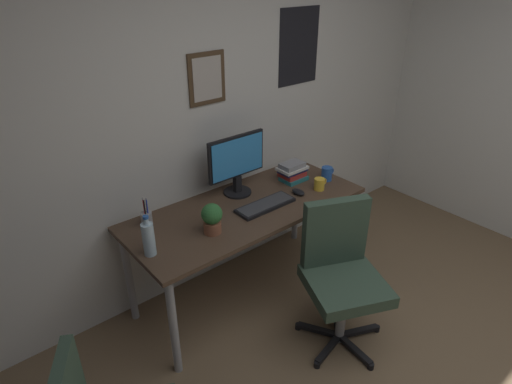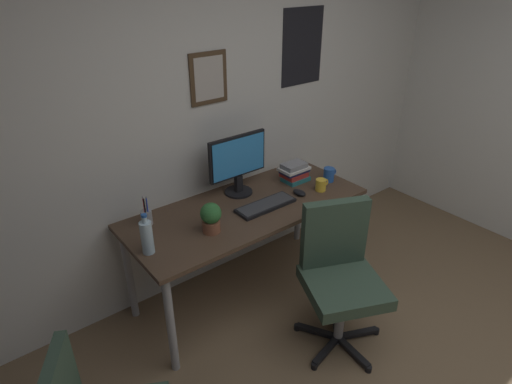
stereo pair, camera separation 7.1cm
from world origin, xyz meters
The scene contains 12 objects.
wall_back centered at (0.00, 2.15, 1.30)m, with size 4.40×0.10×2.60m.
desk centered at (-0.18, 1.72, 0.67)m, with size 1.68×0.70×0.74m.
office_chair centered at (0.02, 1.03, 0.53)m, with size 0.61×0.61×0.95m.
monitor centered at (-0.11, 1.91, 0.98)m, with size 0.46×0.20×0.43m.
keyboard centered at (-0.08, 1.63, 0.76)m, with size 0.43×0.15×0.03m.
computer_mouse centered at (0.22, 1.62, 0.76)m, with size 0.06×0.11×0.04m.
water_bottle centered at (-0.94, 1.64, 0.85)m, with size 0.07×0.07×0.25m.
coffee_mug_near centered at (0.39, 1.57, 0.79)m, with size 0.11×0.08×0.09m.
coffee_mug_far centered at (0.55, 1.64, 0.80)m, with size 0.12×0.08×0.10m.
potted_plant centered at (-0.54, 1.60, 0.85)m, with size 0.13×0.13×0.19m.
pen_cup centered at (-0.81, 1.92, 0.80)m, with size 0.07×0.07×0.20m.
book_stack_left centered at (0.34, 1.81, 0.82)m, with size 0.23×0.16×0.15m.
Camera 2 is at (-1.71, -0.33, 2.21)m, focal length 30.27 mm.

